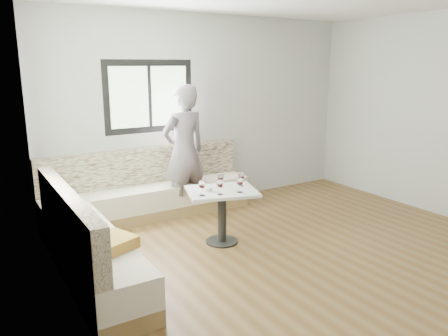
# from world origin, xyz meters

# --- Properties ---
(room) EXTENTS (5.01, 5.01, 2.81)m
(room) POSITION_xyz_m (-0.08, 0.08, 1.41)
(room) COLOR brown
(room) RESTS_ON ground
(banquette) EXTENTS (2.90, 2.80, 0.95)m
(banquette) POSITION_xyz_m (-1.59, 1.63, 0.33)
(banquette) COLOR olive
(banquette) RESTS_ON ground
(table) EXTENTS (0.94, 0.83, 0.65)m
(table) POSITION_xyz_m (-0.66, 0.96, 0.49)
(table) COLOR black
(table) RESTS_ON ground
(person) EXTENTS (0.72, 0.52, 1.83)m
(person) POSITION_xyz_m (-0.59, 2.07, 0.91)
(person) COLOR slate
(person) RESTS_ON ground
(olive_ramekin) EXTENTS (0.11, 0.11, 0.04)m
(olive_ramekin) POSITION_xyz_m (-0.81, 1.02, 0.67)
(olive_ramekin) COLOR white
(olive_ramekin) RESTS_ON table
(wine_glass_a) EXTENTS (0.08, 0.08, 0.18)m
(wine_glass_a) POSITION_xyz_m (-0.96, 0.88, 0.78)
(wine_glass_a) COLOR white
(wine_glass_a) RESTS_ON table
(wine_glass_b) EXTENTS (0.08, 0.08, 0.18)m
(wine_glass_b) POSITION_xyz_m (-0.77, 0.81, 0.78)
(wine_glass_b) COLOR white
(wine_glass_b) RESTS_ON table
(wine_glass_c) EXTENTS (0.08, 0.08, 0.18)m
(wine_glass_c) POSITION_xyz_m (-0.53, 0.77, 0.78)
(wine_glass_c) COLOR white
(wine_glass_c) RESTS_ON table
(wine_glass_d) EXTENTS (0.08, 0.08, 0.18)m
(wine_glass_d) POSITION_xyz_m (-0.61, 1.06, 0.78)
(wine_glass_d) COLOR white
(wine_glass_d) RESTS_ON table
(wine_glass_e) EXTENTS (0.08, 0.08, 0.18)m
(wine_glass_e) POSITION_xyz_m (-0.37, 0.98, 0.78)
(wine_glass_e) COLOR white
(wine_glass_e) RESTS_ON table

